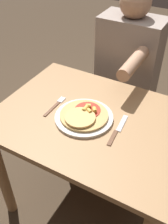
{
  "coord_description": "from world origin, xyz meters",
  "views": [
    {
      "loc": [
        0.43,
        -0.86,
        1.55
      ],
      "look_at": [
        -0.03,
        -0.03,
        0.76
      ],
      "focal_mm": 42.0,
      "sensor_mm": 36.0,
      "label": 1
    }
  ],
  "objects_px": {
    "knife": "(118,130)",
    "plate": "(84,117)",
    "fork": "(56,105)",
    "pizza": "(84,115)",
    "dining_table": "(92,137)",
    "person_diner": "(128,67)"
  },
  "relations": [
    {
      "from": "knife",
      "to": "plate",
      "type": "bearing_deg",
      "value": -179.79
    },
    {
      "from": "fork",
      "to": "pizza",
      "type": "bearing_deg",
      "value": -7.45
    },
    {
      "from": "dining_table",
      "to": "fork",
      "type": "distance_m",
      "value": 0.25
    },
    {
      "from": "fork",
      "to": "knife",
      "type": "distance_m",
      "value": 0.35
    },
    {
      "from": "pizza",
      "to": "plate",
      "type": "bearing_deg",
      "value": 94.18
    },
    {
      "from": "dining_table",
      "to": "pizza",
      "type": "relative_size",
      "value": 4.07
    },
    {
      "from": "plate",
      "to": "person_diner",
      "type": "distance_m",
      "value": 0.63
    },
    {
      "from": "pizza",
      "to": "fork",
      "type": "xyz_separation_m",
      "value": [
        -0.18,
        0.02,
        -0.02
      ]
    },
    {
      "from": "dining_table",
      "to": "plate",
      "type": "relative_size",
      "value": 3.35
    },
    {
      "from": "knife",
      "to": "pizza",
      "type": "bearing_deg",
      "value": -178.24
    },
    {
      "from": "pizza",
      "to": "fork",
      "type": "bearing_deg",
      "value": 172.55
    },
    {
      "from": "dining_table",
      "to": "knife",
      "type": "relative_size",
      "value": 4.27
    },
    {
      "from": "plate",
      "to": "knife",
      "type": "bearing_deg",
      "value": 0.21
    },
    {
      "from": "pizza",
      "to": "person_diner",
      "type": "height_order",
      "value": "person_diner"
    },
    {
      "from": "fork",
      "to": "person_diner",
      "type": "relative_size",
      "value": 0.15
    },
    {
      "from": "dining_table",
      "to": "fork",
      "type": "xyz_separation_m",
      "value": [
        -0.21,
        -0.01,
        0.14
      ]
    },
    {
      "from": "fork",
      "to": "person_diner",
      "type": "xyz_separation_m",
      "value": [
        0.16,
        0.61,
        -0.04
      ]
    },
    {
      "from": "plate",
      "to": "knife",
      "type": "height_order",
      "value": "plate"
    },
    {
      "from": "plate",
      "to": "dining_table",
      "type": "bearing_deg",
      "value": 37.95
    },
    {
      "from": "pizza",
      "to": "fork",
      "type": "height_order",
      "value": "pizza"
    },
    {
      "from": "dining_table",
      "to": "knife",
      "type": "distance_m",
      "value": 0.2
    },
    {
      "from": "knife",
      "to": "person_diner",
      "type": "distance_m",
      "value": 0.65
    }
  ]
}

